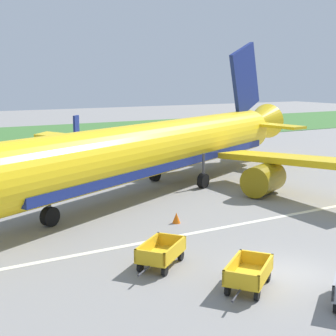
# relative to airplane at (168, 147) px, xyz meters

# --- Properties ---
(ground_plane) EXTENTS (220.00, 220.00, 0.00)m
(ground_plane) POSITION_rel_airplane_xyz_m (-3.88, -16.53, -3.05)
(ground_plane) COLOR gray
(grass_strip) EXTENTS (220.00, 28.00, 0.06)m
(grass_strip) POSITION_rel_airplane_xyz_m (-3.88, 37.99, -3.02)
(grass_strip) COLOR #3D7033
(grass_strip) RESTS_ON ground
(apron_stripe) EXTENTS (120.00, 0.36, 0.01)m
(apron_stripe) POSITION_rel_airplane_xyz_m (-3.88, -10.03, -3.05)
(apron_stripe) COLOR silver
(apron_stripe) RESTS_ON ground
(airplane) EXTENTS (35.41, 29.12, 11.34)m
(airplane) POSITION_rel_airplane_xyz_m (0.00, 0.00, 0.00)
(airplane) COLOR yellow
(airplane) RESTS_ON ground
(baggage_cart_second_in_row) EXTENTS (3.30, 2.70, 1.07)m
(baggage_cart_second_in_row) POSITION_rel_airplane_xyz_m (-6.24, -16.85, -2.45)
(baggage_cart_second_in_row) COLOR gold
(baggage_cart_second_in_row) RESTS_ON ground
(baggage_cart_third_in_row) EXTENTS (3.27, 2.74, 1.07)m
(baggage_cart_third_in_row) POSITION_rel_airplane_xyz_m (-8.04, -13.13, -2.45)
(baggage_cart_third_in_row) COLOR gold
(baggage_cart_third_in_row) RESTS_ON ground
(traffic_cone_near_plane) EXTENTS (0.46, 0.46, 0.61)m
(traffic_cone_near_plane) POSITION_rel_airplane_xyz_m (-4.11, -7.99, -2.75)
(traffic_cone_near_plane) COLOR orange
(traffic_cone_near_plane) RESTS_ON ground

